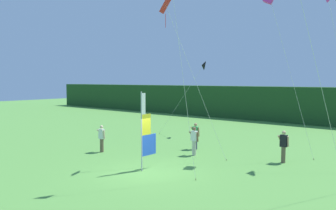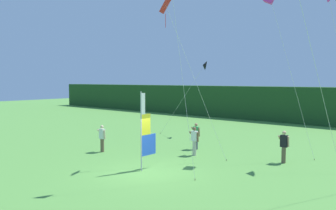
% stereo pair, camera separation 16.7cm
% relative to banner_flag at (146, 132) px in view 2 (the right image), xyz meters
% --- Properties ---
extents(ground_plane, '(120.00, 120.00, 0.00)m').
position_rel_banner_flag_xyz_m(ground_plane, '(0.33, -0.22, -1.82)').
color(ground_plane, '#518E3D').
extents(distant_treeline, '(80.00, 2.40, 3.65)m').
position_rel_banner_flag_xyz_m(distant_treeline, '(0.33, 22.96, 0.01)').
color(distant_treeline, '#1E421E').
rests_on(distant_treeline, ground).
extents(banner_flag, '(0.06, 1.03, 3.79)m').
position_rel_banner_flag_xyz_m(banner_flag, '(0.00, 0.00, 0.00)').
color(banner_flag, '#B7B7BC').
rests_on(banner_flag, ground).
extents(person_near_banner, '(0.55, 0.48, 1.70)m').
position_rel_banner_flag_xyz_m(person_near_banner, '(4.58, 5.61, -0.91)').
color(person_near_banner, brown).
rests_on(person_near_banner, ground).
extents(person_mid_field, '(0.55, 0.48, 1.62)m').
position_rel_banner_flag_xyz_m(person_mid_field, '(-4.81, 1.20, -0.95)').
color(person_mid_field, brown).
rests_on(person_mid_field, ground).
extents(person_far_left, '(0.55, 0.48, 1.64)m').
position_rel_banner_flag_xyz_m(person_far_left, '(-0.02, 4.05, -0.95)').
color(person_far_left, '#B7B2A3').
rests_on(person_far_left, ground).
extents(person_far_right, '(0.55, 0.48, 1.65)m').
position_rel_banner_flag_xyz_m(person_far_right, '(-0.96, 5.50, -0.94)').
color(person_far_right, '#2D334C').
rests_on(person_far_right, ground).
extents(kite_red_diamond_2, '(2.78, 2.62, 8.59)m').
position_rel_banner_flag_xyz_m(kite_red_diamond_2, '(-0.23, 2.00, 5.93)').
color(kite_red_diamond_2, brown).
rests_on(kite_red_diamond_2, ground).
extents(kite_black_delta_3, '(3.42, 2.20, 5.87)m').
position_rel_banner_flag_xyz_m(kite_black_delta_3, '(-3.78, 10.48, 3.65)').
color(kite_black_delta_3, brown).
rests_on(kite_black_delta_3, ground).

